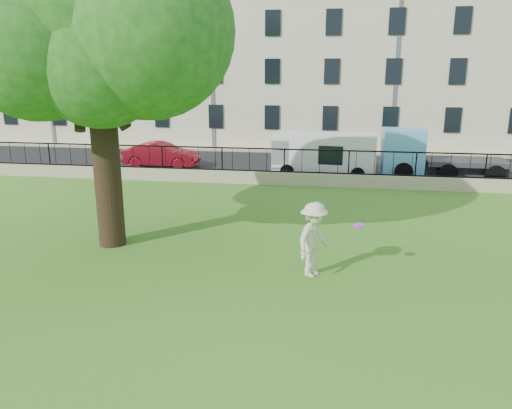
% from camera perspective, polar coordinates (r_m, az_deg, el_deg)
% --- Properties ---
extents(ground, '(120.00, 120.00, 0.00)m').
position_cam_1_polar(ground, '(12.56, -2.58, -9.86)').
color(ground, '#386A19').
rests_on(ground, ground).
extents(retaining_wall, '(50.00, 0.40, 0.60)m').
position_cam_1_polar(retaining_wall, '(23.79, 3.21, 2.99)').
color(retaining_wall, tan).
rests_on(retaining_wall, ground).
extents(iron_railing, '(50.00, 0.05, 1.13)m').
position_cam_1_polar(iron_railing, '(23.62, 3.24, 5.02)').
color(iron_railing, black).
rests_on(iron_railing, retaining_wall).
extents(street, '(60.00, 9.00, 0.01)m').
position_cam_1_polar(street, '(28.44, 4.19, 4.38)').
color(street, black).
rests_on(street, ground).
extents(sidewalk, '(60.00, 1.40, 0.12)m').
position_cam_1_polar(sidewalk, '(33.53, 4.97, 6.11)').
color(sidewalk, tan).
rests_on(sidewalk, ground).
extents(building_row, '(56.40, 10.40, 13.80)m').
position_cam_1_polar(building_row, '(38.81, 5.87, 17.47)').
color(building_row, beige).
rests_on(building_row, ground).
extents(tree, '(8.25, 6.45, 10.32)m').
position_cam_1_polar(tree, '(15.70, -18.31, 20.23)').
color(tree, black).
rests_on(tree, ground).
extents(man, '(1.24, 1.49, 2.01)m').
position_cam_1_polar(man, '(13.19, 6.60, -4.00)').
color(man, beige).
rests_on(man, ground).
extents(frisbee, '(0.32, 0.33, 0.12)m').
position_cam_1_polar(frisbee, '(13.42, 11.60, -2.38)').
color(frisbee, '#A527E0').
extents(red_sedan, '(4.22, 1.52, 1.38)m').
position_cam_1_polar(red_sedan, '(28.51, -10.78, 5.59)').
color(red_sedan, maroon).
rests_on(red_sedan, street).
extents(white_van, '(5.30, 2.42, 2.17)m').
position_cam_1_polar(white_van, '(25.89, 7.83, 5.64)').
color(white_van, silver).
rests_on(white_van, street).
extents(blue_truck, '(5.78, 2.07, 2.42)m').
position_cam_1_polar(blue_truck, '(26.79, 20.38, 5.43)').
color(blue_truck, '#5EACDE').
rests_on(blue_truck, street).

